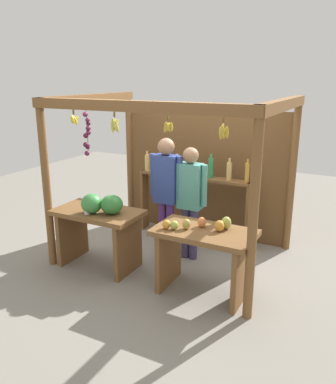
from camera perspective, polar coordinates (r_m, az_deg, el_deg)
ground_plane at (r=5.71m, az=0.92°, el=-9.10°), size 12.00×12.00×0.00m
market_stall at (r=5.66m, az=2.84°, el=4.66°), size 2.83×2.08×2.21m
fruit_counter_left at (r=5.22m, az=-9.83°, el=-4.14°), size 1.14×0.64×1.04m
fruit_counter_right at (r=4.59m, az=5.15°, el=-8.00°), size 1.14×0.64×0.93m
bottle_shelf_unit at (r=6.08m, az=3.63°, el=0.62°), size 1.81×0.22×1.36m
vendor_man at (r=5.39m, az=-0.27°, el=0.79°), size 0.48×0.23×1.67m
vendor_woman at (r=5.32m, az=3.19°, el=-0.28°), size 0.48×0.21×1.57m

